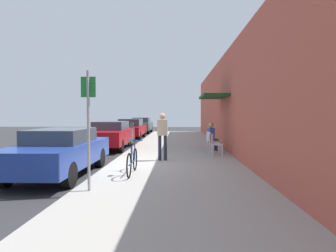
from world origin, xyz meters
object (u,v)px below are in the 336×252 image
parking_meter (132,136)px  cafe_chair_2 (211,140)px  street_sign (88,121)px  seated_patron_2 (212,136)px  cafe_chair_0 (216,143)px  pedestrian_standing (163,133)px  parked_car_0 (60,151)px  bicycle_0 (132,161)px  cafe_chair_1 (213,142)px  parked_car_3 (141,125)px  parked_car_1 (111,135)px  parked_car_2 (131,128)px

parking_meter → cafe_chair_2: (3.37, 1.32, -0.26)m
street_sign → seated_patron_2: 7.71m
cafe_chair_0 → pedestrian_standing: bearing=-151.5°
parked_car_0 → bicycle_0: parked_car_0 is taller
parking_meter → pedestrian_standing: size_ratio=0.78×
parked_car_0 → seated_patron_2: bearing=43.8°
parking_meter → cafe_chair_1: 3.42m
pedestrian_standing → parked_car_3: bearing=99.9°
street_sign → cafe_chair_0: (3.42, 5.24, -1.02)m
pedestrian_standing → parked_car_0: bearing=-144.3°
cafe_chair_0 → cafe_chair_1: 0.77m
parked_car_1 → parked_car_2: bearing=90.0°
cafe_chair_2 → seated_patron_2: size_ratio=0.67×
cafe_chair_0 → seated_patron_2: (0.06, 1.59, 0.19)m
parked_car_2 → cafe_chair_2: 9.10m
cafe_chair_2 → pedestrian_standing: (-2.05, -2.69, 0.50)m
parked_car_3 → cafe_chair_1: bearing=-71.3°
street_sign → cafe_chair_1: 6.98m
pedestrian_standing → parked_car_2: bearing=105.5°
parked_car_0 → cafe_chair_1: 6.31m
street_sign → seated_patron_2: (3.48, 6.83, -0.82)m
parked_car_3 → street_sign: 20.64m
cafe_chair_2 → parked_car_1: bearing=163.3°
parked_car_0 → pedestrian_standing: (2.88, 2.07, 0.40)m
parked_car_0 → parked_car_3: 18.50m
parked_car_0 → parked_car_1: parked_car_1 is taller
street_sign → pedestrian_standing: 4.38m
parked_car_2 → parked_car_1: bearing=-90.0°
parked_car_2 → pedestrian_standing: 10.74m
street_sign → cafe_chair_2: 7.69m
parked_car_1 → cafe_chair_1: bearing=-24.9°
cafe_chair_2 → parking_meter: bearing=-158.6°
parked_car_2 → street_sign: 14.57m
pedestrian_standing → parking_meter: bearing=134.2°
bicycle_0 → parked_car_2: bearing=99.6°
seated_patron_2 → parked_car_0: bearing=-136.2°
street_sign → cafe_chair_1: bearing=60.3°
parked_car_0 → bicycle_0: 2.19m
cafe_chair_2 → pedestrian_standing: 3.41m
parked_car_3 → bicycle_0: size_ratio=2.57×
cafe_chair_0 → parked_car_3: bearing=107.8°
parked_car_0 → cafe_chair_2: bearing=44.0°
parked_car_1 → cafe_chair_0: 5.79m
parked_car_3 → bicycle_0: bearing=-83.4°
parked_car_0 → parking_meter: bearing=65.7°
parked_car_1 → seated_patron_2: (4.98, -1.46, 0.08)m
parking_meter → street_sign: size_ratio=0.51×
parked_car_3 → bicycle_0: parked_car_3 is taller
pedestrian_standing → cafe_chair_2: bearing=52.7°
parked_car_3 → cafe_chair_2: 14.60m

